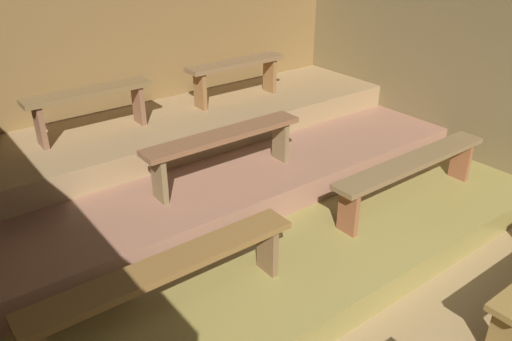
% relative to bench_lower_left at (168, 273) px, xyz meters
% --- Properties ---
extents(ground, '(5.98, 5.43, 0.08)m').
position_rel_bench_lower_left_xyz_m(ground, '(1.26, 0.44, -0.66)').
color(ground, '#92764B').
extents(wall_back, '(5.98, 0.06, 2.33)m').
position_rel_bench_lower_left_xyz_m(wall_back, '(1.26, 2.78, 0.54)').
color(wall_back, brown).
rests_on(wall_back, ground).
extents(wall_right, '(0.06, 5.43, 2.33)m').
position_rel_bench_lower_left_xyz_m(wall_right, '(3.88, 0.44, 0.54)').
color(wall_right, brown).
rests_on(wall_right, ground).
extents(platform_lower, '(5.18, 3.41, 0.25)m').
position_rel_bench_lower_left_xyz_m(platform_lower, '(1.26, 1.05, -0.49)').
color(platform_lower, olive).
rests_on(platform_lower, ground).
extents(platform_middle, '(5.18, 2.25, 0.25)m').
position_rel_bench_lower_left_xyz_m(platform_middle, '(1.26, 1.63, -0.24)').
color(platform_middle, '#9A6951').
rests_on(platform_middle, platform_lower).
extents(platform_upper, '(5.18, 1.23, 0.25)m').
position_rel_bench_lower_left_xyz_m(platform_upper, '(1.26, 2.14, 0.01)').
color(platform_upper, '#9B7C53').
rests_on(platform_upper, platform_middle).
extents(bench_lower_left, '(1.88, 0.25, 0.45)m').
position_rel_bench_lower_left_xyz_m(bench_lower_left, '(0.00, 0.00, 0.00)').
color(bench_lower_left, brown).
rests_on(bench_lower_left, platform_lower).
extents(bench_lower_right, '(1.88, 0.25, 0.45)m').
position_rel_bench_lower_left_xyz_m(bench_lower_right, '(2.51, 0.00, 0.00)').
color(bench_lower_right, brown).
rests_on(bench_lower_right, platform_lower).
extents(bench_middle_center, '(1.56, 0.25, 0.45)m').
position_rel_bench_lower_left_xyz_m(bench_middle_center, '(1.16, 1.05, 0.25)').
color(bench_middle_center, brown).
rests_on(bench_middle_center, platform_middle).
extents(bench_upper_left, '(1.22, 0.25, 0.45)m').
position_rel_bench_lower_left_xyz_m(bench_upper_left, '(0.40, 2.19, 0.49)').
color(bench_upper_left, brown).
rests_on(bench_upper_left, platform_upper).
extents(bench_upper_right, '(1.22, 0.25, 0.45)m').
position_rel_bench_lower_left_xyz_m(bench_upper_right, '(2.11, 2.19, 0.49)').
color(bench_upper_right, brown).
rests_on(bench_upper_right, platform_upper).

